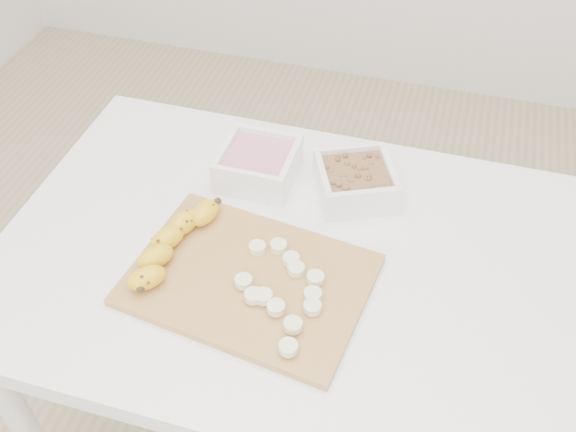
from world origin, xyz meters
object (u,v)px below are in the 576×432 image
(bowl_granola, at_px, (355,181))
(table, at_px, (283,286))
(cutting_board, at_px, (249,280))
(bowl_yogurt, at_px, (258,163))
(banana, at_px, (172,244))

(bowl_granola, bearing_deg, table, -115.98)
(bowl_granola, relative_size, cutting_board, 0.47)
(bowl_yogurt, xyz_separation_m, bowl_granola, (0.19, 0.00, -0.00))
(bowl_yogurt, xyz_separation_m, cutting_board, (0.07, -0.26, -0.03))
(cutting_board, distance_m, banana, 0.15)
(banana, bearing_deg, cutting_board, 17.00)
(bowl_yogurt, xyz_separation_m, banana, (-0.08, -0.24, 0.00))
(table, distance_m, banana, 0.23)
(bowl_yogurt, distance_m, cutting_board, 0.27)
(bowl_yogurt, relative_size, banana, 0.64)
(table, relative_size, banana, 4.49)
(bowl_yogurt, relative_size, bowl_granola, 0.78)
(bowl_granola, distance_m, cutting_board, 0.29)
(table, bearing_deg, cutting_board, -113.17)
(table, distance_m, cutting_board, 0.14)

